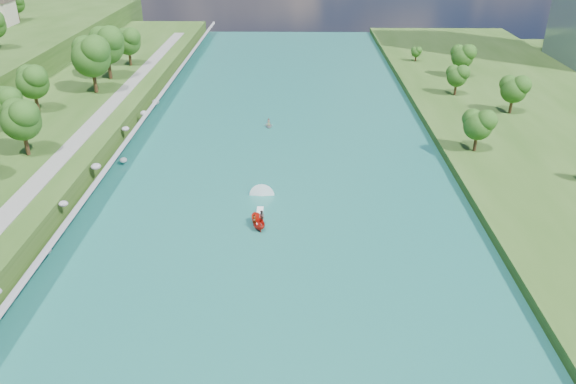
{
  "coord_description": "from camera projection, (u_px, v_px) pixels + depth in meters",
  "views": [
    {
      "loc": [
        3.07,
        -52.58,
        37.13
      ],
      "look_at": [
        2.0,
        15.87,
        2.5
      ],
      "focal_mm": 35.0,
      "sensor_mm": 36.0,
      "label": 1
    }
  ],
  "objects": [
    {
      "name": "riverside_path",
      "position": [
        48.0,
        171.0,
        80.41
      ],
      "size": [
        3.0,
        200.0,
        0.1
      ],
      "primitive_type": "cube",
      "color": "gray",
      "rests_on": "berm_west"
    },
    {
      "name": "river_water",
      "position": [
        275.0,
        194.0,
        81.54
      ],
      "size": [
        55.0,
        240.0,
        0.1
      ],
      "primitive_type": "cube",
      "color": "#1B675E",
      "rests_on": "ground"
    },
    {
      "name": "riprap_bank",
      "position": [
        94.0,
        184.0,
        80.36
      ],
      "size": [
        4.33,
        236.0,
        4.36
      ],
      "color": "slate",
      "rests_on": "ground"
    },
    {
      "name": "ground",
      "position": [
        268.0,
        274.0,
        63.71
      ],
      "size": [
        260.0,
        260.0,
        0.0
      ],
      "primitive_type": "plane",
      "color": "#2D5119",
      "rests_on": "ground"
    },
    {
      "name": "raft",
      "position": [
        269.0,
        125.0,
        106.47
      ],
      "size": [
        2.1,
        2.7,
        1.61
      ],
      "rotation": [
        0.0,
        0.0,
        0.14
      ],
      "color": "gray",
      "rests_on": "river_water"
    },
    {
      "name": "trees_east",
      "position": [
        555.0,
        171.0,
        74.56
      ],
      "size": [
        17.45,
        141.32,
        10.6
      ],
      "color": "#1A4B14",
      "rests_on": "berm_east"
    },
    {
      "name": "motorboat",
      "position": [
        259.0,
        216.0,
        74.45
      ],
      "size": [
        3.6,
        18.81,
        2.07
      ],
      "rotation": [
        0.0,
        0.0,
        3.44
      ],
      "color": "red",
      "rests_on": "river_water"
    }
  ]
}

